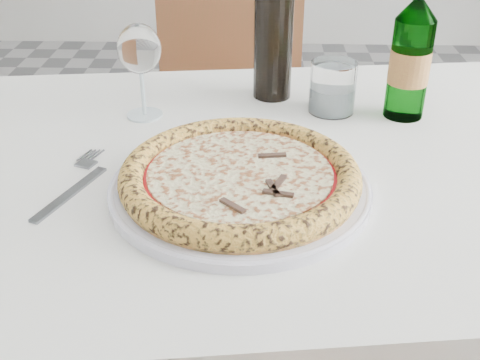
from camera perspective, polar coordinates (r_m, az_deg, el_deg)
The scene contains 9 objects.
dining_table at distance 0.97m, azimuth 0.20°, elevation -3.00°, with size 1.42×0.94×0.76m.
chair_far at distance 1.75m, azimuth -1.31°, elevation 8.18°, with size 0.45×0.45×0.93m.
plate at distance 0.82m, azimuth -0.00°, elevation -0.67°, with size 0.36×0.36×0.02m.
pizza at distance 0.82m, azimuth -0.00°, elevation 0.39°, with size 0.33×0.33×0.03m.
fork at distance 0.88m, azimuth -15.35°, elevation -0.36°, with size 0.07×0.22×0.00m.
wine_glass at distance 1.03m, azimuth -9.52°, elevation 11.93°, with size 0.07×0.07×0.16m.
tumbler at distance 1.07m, azimuth 8.75°, elevation 8.39°, with size 0.08×0.08×0.09m.
beer_bottle at distance 1.06m, azimuth 15.88°, elevation 11.12°, with size 0.07×0.07×0.26m.
wine_bottle at distance 1.10m, azimuth 3.20°, elevation 13.87°, with size 0.07×0.07×0.29m.
Camera 1 is at (0.02, -0.79, 1.19)m, focal length 45.00 mm.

